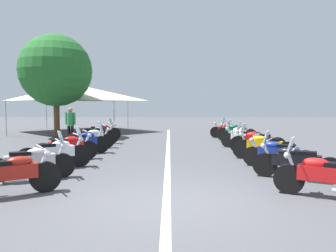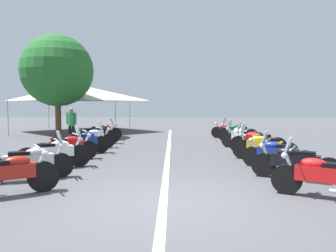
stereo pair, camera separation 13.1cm
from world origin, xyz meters
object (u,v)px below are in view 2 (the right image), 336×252
Objects in this scene: motorcycle_left_row_6 at (97,134)px; roadside_tree_0 at (57,71)px; motorcycle_right_row_6 at (243,135)px; motorcycle_right_row_5 at (245,138)px; bystander_3 at (71,122)px; motorcycle_left_row_3 at (67,147)px; motorcycle_left_row_7 at (102,132)px; motorcycle_left_row_5 at (91,138)px; event_tent at (77,93)px; motorcycle_right_row_8 at (229,130)px; motorcycle_left_row_0 at (9,174)px; motorcycle_right_row_4 at (257,142)px; motorcycle_right_row_1 at (294,161)px; motorcycle_left_row_4 at (84,142)px; motorcycle_right_row_7 at (237,132)px; motorcycle_left_row_2 at (55,153)px; motorcycle_right_row_3 at (263,146)px; motorcycle_left_row_1 at (30,162)px; motorcycle_right_row_0 at (321,176)px; motorcycle_right_row_2 at (277,154)px.

roadside_tree_0 reaches higher than motorcycle_left_row_6.
motorcycle_right_row_5 is at bearing 113.97° from motorcycle_right_row_6.
bystander_3 is at bearing 147.85° from motorcycle_left_row_6.
motorcycle_left_row_3 reaches higher than motorcycle_right_row_6.
motorcycle_left_row_7 is 4.59m from roadside_tree_0.
event_tent is (8.40, 3.02, 2.20)m from motorcycle_left_row_5.
motorcycle_right_row_8 is (2.69, -6.66, -0.03)m from motorcycle_left_row_6.
motorcycle_left_row_5 is (7.13, 0.10, -0.01)m from motorcycle_left_row_0.
motorcycle_right_row_4 is at bearing 114.55° from motorcycle_right_row_8.
motorcycle_left_row_4 is at bearing -5.23° from motorcycle_right_row_1.
event_tent is at bearing -0.80° from motorcycle_right_row_7.
motorcycle_left_row_6 reaches higher than motorcycle_left_row_2.
motorcycle_left_row_0 is 0.93× the size of motorcycle_left_row_2.
motorcycle_right_row_8 is at bearing -91.81° from roadside_tree_0.
motorcycle_left_row_0 is at bearing 63.23° from motorcycle_right_row_4.
roadside_tree_0 reaches higher than motorcycle_right_row_4.
motorcycle_right_row_3 is 5.69m from motorcycle_right_row_7.
bystander_3 reaches higher than motorcycle_left_row_5.
event_tent reaches higher than motorcycle_left_row_5.
motorcycle_left_row_4 is 7.90m from motorcycle_right_row_7.
motorcycle_right_row_1 is at bearing -70.21° from motorcycle_left_row_6.
motorcycle_left_row_1 is 0.28× the size of event_tent.
motorcycle_right_row_4 is at bearing 5.24° from motorcycle_left_row_1.
motorcycle_left_row_1 is 5.75m from motorcycle_left_row_5.
motorcycle_right_row_8 is (1.32, -6.72, -0.01)m from motorcycle_left_row_7.
motorcycle_left_row_7 is 1.11× the size of bystander_3.
roadside_tree_0 reaches higher than motorcycle_left_row_1.
bystander_3 is at bearing 29.27° from motorcycle_right_row_6.
motorcycle_left_row_6 is at bearing 59.15° from motorcycle_left_row_0.
motorcycle_left_row_0 is at bearing 27.93° from motorcycle_right_row_0.
motorcycle_left_row_4 is at bearing -108.03° from motorcycle_left_row_5.
motorcycle_right_row_5 is at bearing 13.83° from motorcycle_left_row_1.
motorcycle_right_row_7 reaches higher than motorcycle_left_row_1.
motorcycle_right_row_0 is 0.98× the size of motorcycle_right_row_5.
motorcycle_left_row_0 is 0.97× the size of motorcycle_right_row_2.
motorcycle_left_row_5 is 1.01× the size of motorcycle_right_row_8.
roadside_tree_0 is at bearing -8.71° from motorcycle_right_row_3.
motorcycle_left_row_7 is (5.76, 0.06, 0.01)m from motorcycle_left_row_3.
motorcycle_right_row_0 is 0.32× the size of roadside_tree_0.
roadside_tree_0 reaches higher than motorcycle_right_row_8.
motorcycle_right_row_8 is at bearing -55.84° from motorcycle_right_row_6.
motorcycle_left_row_4 is at bearing 22.78° from motorcycle_right_row_4.
motorcycle_right_row_5 is (1.57, -6.40, -0.01)m from motorcycle_left_row_4.
motorcycle_right_row_8 is (8.50, -6.54, -0.02)m from motorcycle_left_row_2.
motorcycle_left_row_3 is 9.71m from motorcycle_right_row_8.
motorcycle_left_row_5 is at bearing 43.32° from motorcycle_right_row_6.
motorcycle_left_row_3 is at bearing 62.87° from motorcycle_left_row_1.
motorcycle_left_row_1 is 1.06× the size of motorcycle_left_row_4.
motorcycle_left_row_2 is 1.05× the size of motorcycle_right_row_0.
motorcycle_right_row_6 reaches higher than motorcycle_right_row_2.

